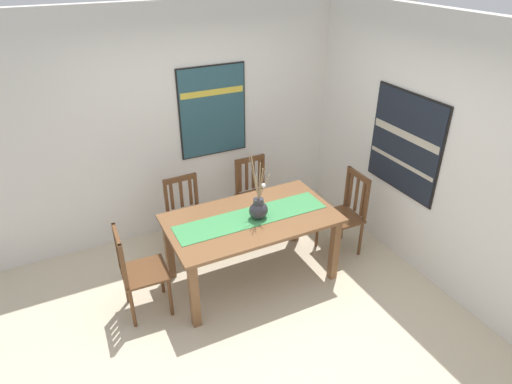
{
  "coord_description": "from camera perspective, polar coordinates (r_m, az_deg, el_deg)",
  "views": [
    {
      "loc": [
        -1.54,
        -2.93,
        3.19
      ],
      "look_at": [
        0.16,
        0.49,
        1.04
      ],
      "focal_mm": 31.03,
      "sensor_mm": 36.0,
      "label": 1
    }
  ],
  "objects": [
    {
      "name": "wall_back",
      "position": [
        5.36,
        -8.11,
        8.96
      ],
      "size": [
        6.4,
        0.12,
        2.7
      ],
      "primitive_type": "cube",
      "color": "silver",
      "rests_on": "ground_plane"
    },
    {
      "name": "chair_3",
      "position": [
        4.38,
        -15.05,
        -9.71
      ],
      "size": [
        0.44,
        0.44,
        0.95
      ],
      "color": "brown",
      "rests_on": "ground_plane"
    },
    {
      "name": "centerpiece_vase",
      "position": [
        4.41,
        0.34,
        -2.13
      ],
      "size": [
        0.2,
        0.26,
        0.68
      ],
      "color": "#333338",
      "rests_on": "dining_table"
    },
    {
      "name": "ground_plane",
      "position": [
        4.61,
        1.03,
        -14.74
      ],
      "size": [
        6.4,
        6.4,
        0.03
      ],
      "primitive_type": "cube",
      "color": "beige"
    },
    {
      "name": "wall_side",
      "position": [
        4.85,
        21.18,
        4.99
      ],
      "size": [
        0.12,
        6.4,
        2.7
      ],
      "primitive_type": "cube",
      "color": "silver",
      "rests_on": "ground_plane"
    },
    {
      "name": "chair_0",
      "position": [
        5.15,
        -8.92,
        -2.83
      ],
      "size": [
        0.43,
        0.43,
        0.9
      ],
      "color": "brown",
      "rests_on": "ground_plane"
    },
    {
      "name": "painting_on_side_wall",
      "position": [
        4.96,
        18.69,
        5.96
      ],
      "size": [
        0.05,
        0.99,
        1.09
      ],
      "color": "black"
    },
    {
      "name": "dining_table",
      "position": [
        4.55,
        -0.6,
        -4.45
      ],
      "size": [
        1.72,
        0.96,
        0.77
      ],
      "color": "brown",
      "rests_on": "ground_plane"
    },
    {
      "name": "chair_1",
      "position": [
        5.46,
        -0.14,
        -0.26
      ],
      "size": [
        0.43,
        0.43,
        0.94
      ],
      "color": "brown",
      "rests_on": "ground_plane"
    },
    {
      "name": "chair_2",
      "position": [
        5.16,
        11.4,
        -2.69
      ],
      "size": [
        0.43,
        0.43,
        0.99
      ],
      "color": "brown",
      "rests_on": "ground_plane"
    },
    {
      "name": "table_runner",
      "position": [
        4.49,
        -0.61,
        -3.23
      ],
      "size": [
        1.58,
        0.36,
        0.01
      ],
      "primitive_type": "cube",
      "color": "#388447",
      "rests_on": "dining_table"
    },
    {
      "name": "painting_on_back_wall",
      "position": [
        5.33,
        -5.62,
        10.33
      ],
      "size": [
        0.83,
        0.05,
        1.08
      ],
      "color": "black"
    }
  ]
}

